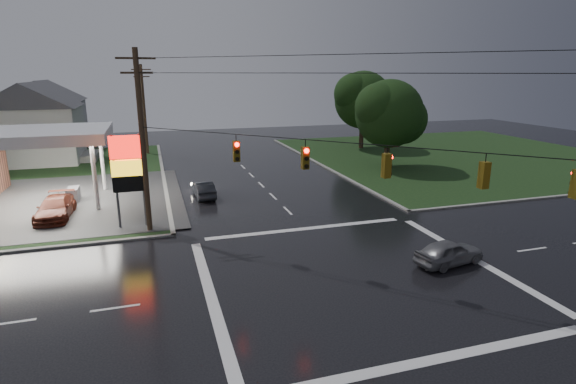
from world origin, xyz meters
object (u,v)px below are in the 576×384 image
object	(u,v)px
pylon_sign	(128,166)
car_pump	(55,208)
car_north	(204,189)
car_crossing	(449,252)
utility_pole_nw	(143,140)
house_far	(46,113)
utility_pole_n	(144,108)
house_near	(34,122)
tree_ne_near	(390,114)
tree_ne_far	(364,100)

from	to	relation	value
pylon_sign	car_pump	bearing A→B (deg)	145.37
car_north	car_crossing	bearing A→B (deg)	119.49
pylon_sign	utility_pole_nw	size ratio (longest dim) A/B	0.55
utility_pole_nw	car_pump	size ratio (longest dim) A/B	2.19
house_far	car_north	xyz separation A→B (m)	(16.63, -31.58, -3.75)
utility_pole_n	house_far	distance (m)	16.00
utility_pole_n	car_north	bearing A→B (deg)	-79.04
utility_pole_nw	car_pump	distance (m)	9.06
house_near	tree_ne_near	size ratio (longest dim) A/B	1.23
pylon_sign	tree_ne_far	bearing A→B (deg)	40.35
tree_ne_near	utility_pole_nw	bearing A→B (deg)	-152.14
house_near	car_pump	world-z (taller)	house_near
pylon_sign	utility_pole_nw	distance (m)	2.22
tree_ne_near	tree_ne_far	bearing A→B (deg)	75.93
utility_pole_nw	utility_pole_n	distance (m)	28.50
house_near	car_pump	xyz separation A→B (m)	(5.38, -22.00, -3.68)
car_crossing	tree_ne_far	bearing A→B (deg)	-29.32
tree_ne_far	car_north	xyz separation A→B (m)	(-22.47, -17.58, -5.53)
car_crossing	car_pump	distance (m)	25.25
utility_pole_nw	house_far	bearing A→B (deg)	107.92
pylon_sign	house_far	distance (m)	39.21
pylon_sign	house_far	bearing A→B (deg)	106.98
tree_ne_far	car_crossing	size ratio (longest dim) A/B	2.56
car_pump	car_north	bearing A→B (deg)	15.62
pylon_sign	utility_pole_n	distance (m)	27.56
car_north	pylon_sign	bearing A→B (deg)	45.95
tree_ne_far	car_north	world-z (taller)	tree_ne_far
utility_pole_nw	tree_ne_near	xyz separation A→B (m)	(23.64, 12.49, -0.16)
pylon_sign	car_north	world-z (taller)	pylon_sign
utility_pole_n	car_pump	world-z (taller)	utility_pole_n
house_far	car_north	world-z (taller)	house_far
tree_ne_near	car_pump	distance (m)	31.14
car_north	house_far	bearing A→B (deg)	-65.09
car_north	car_pump	distance (m)	10.53
house_near	car_north	bearing A→B (deg)	-51.41
utility_pole_nw	house_far	xyz separation A→B (m)	(-12.45, 38.50, -1.32)
utility_pole_nw	car_north	world-z (taller)	utility_pole_nw
utility_pole_n	car_north	size ratio (longest dim) A/B	2.66
utility_pole_n	tree_ne_near	distance (m)	28.55
utility_pole_n	car_pump	distance (m)	25.21
tree_ne_far	car_pump	size ratio (longest dim) A/B	1.96
utility_pole_nw	utility_pole_n	size ratio (longest dim) A/B	1.05
car_north	car_pump	xyz separation A→B (m)	(-10.25, -2.42, 0.08)
pylon_sign	car_crossing	world-z (taller)	pylon_sign
pylon_sign	utility_pole_n	bearing A→B (deg)	87.92
utility_pole_n	house_far	bearing A→B (deg)	141.23
house_far	tree_ne_near	bearing A→B (deg)	-35.77
utility_pole_nw	tree_ne_near	size ratio (longest dim) A/B	1.22
car_crossing	house_near	bearing A→B (deg)	25.65
house_near	car_north	xyz separation A→B (m)	(15.63, -19.58, -3.75)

